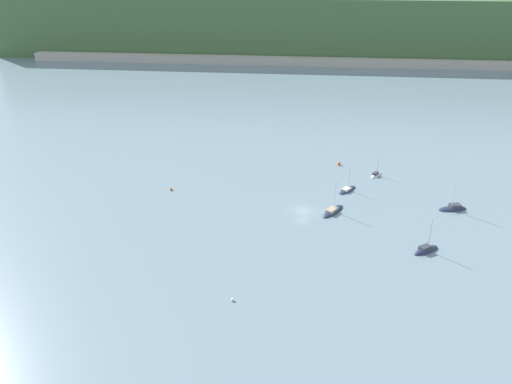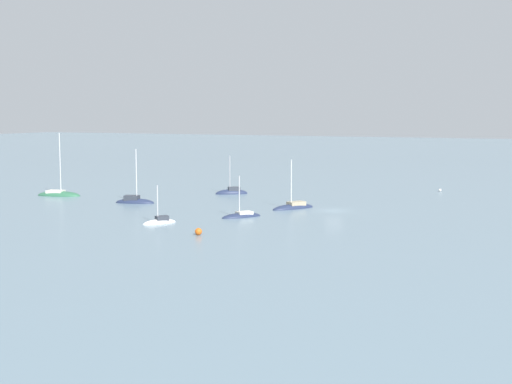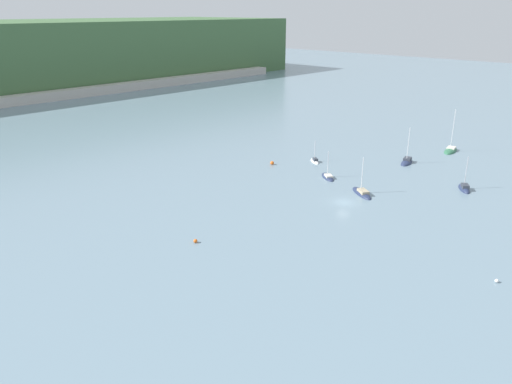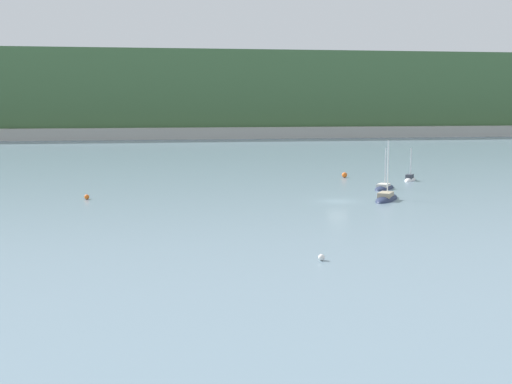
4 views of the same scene
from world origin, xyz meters
The scene contains 11 objects.
ground_plane centered at (0.00, 0.00, 0.00)m, with size 600.00×600.00×0.00m, color slate.
shore_town_strip centered at (0.00, 151.61, 1.84)m, with size 278.69×6.00×3.69m.
sailboat_0 centered at (23.41, -13.77, 0.11)m, with size 5.90×4.91×7.79m.
sailboat_1 centered at (10.20, 11.24, 0.07)m, with size 5.36×6.14×6.46m.
sailboat_2 centered at (50.38, 0.88, 0.08)m, with size 8.45×4.34×11.95m.
sailboat_3 centered at (17.91, 20.75, 0.11)m, with size 3.83×4.67×5.72m.
sailboat_4 centered at (32.61, 4.02, 0.13)m, with size 6.85×3.86×9.55m.
sailboat_5 centered at (6.46, 0.11, 0.09)m, with size 5.98×7.52×8.26m.
mooring_buoy_0 centered at (8.94, 26.71, 0.44)m, with size 0.87×0.87×0.87m.
mooring_buoy_1 centered at (-31.21, 7.10, 0.32)m, with size 0.64×0.64×0.64m.
mooring_buoy_2 centered at (-10.73, -32.21, 0.26)m, with size 0.52×0.52×0.52m.
Camera 3 is at (-76.60, -49.63, 35.13)m, focal length 35.00 mm.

